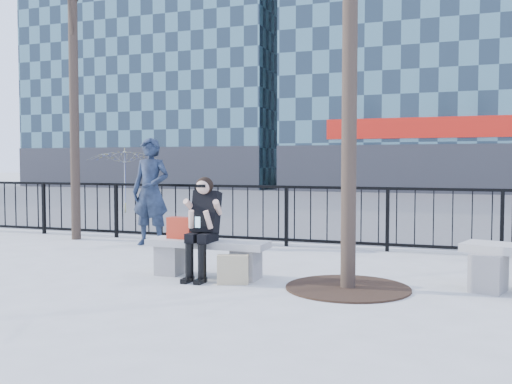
% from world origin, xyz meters
% --- Properties ---
extents(ground, '(120.00, 120.00, 0.00)m').
position_xyz_m(ground, '(0.00, 0.00, 0.00)').
color(ground, '#9F9F9A').
rests_on(ground, ground).
extents(street_surface, '(60.00, 23.00, 0.01)m').
position_xyz_m(street_surface, '(0.00, 15.00, 0.00)').
color(street_surface, '#474747').
rests_on(street_surface, ground).
extents(railing, '(14.00, 0.06, 1.10)m').
position_xyz_m(railing, '(0.00, 3.00, 0.55)').
color(railing, black).
rests_on(railing, ground).
extents(building_left, '(16.20, 10.20, 22.60)m').
position_xyz_m(building_left, '(-15.00, 27.00, 11.30)').
color(building_left, slate).
rests_on(building_left, ground).
extents(tree_grate, '(1.50, 1.50, 0.02)m').
position_xyz_m(tree_grate, '(1.90, -0.10, 0.01)').
color(tree_grate, black).
rests_on(tree_grate, ground).
extents(bench_main, '(1.65, 0.46, 0.49)m').
position_xyz_m(bench_main, '(0.00, 0.00, 0.30)').
color(bench_main, gray).
rests_on(bench_main, ground).
extents(seated_woman, '(0.50, 0.64, 1.34)m').
position_xyz_m(seated_woman, '(0.00, -0.16, 0.67)').
color(seated_woman, black).
rests_on(seated_woman, ground).
extents(handbag, '(0.36, 0.19, 0.29)m').
position_xyz_m(handbag, '(-0.41, 0.02, 0.64)').
color(handbag, '#B32A16').
rests_on(handbag, bench_main).
extents(shopping_bag, '(0.41, 0.26, 0.37)m').
position_xyz_m(shopping_bag, '(0.50, -0.33, 0.18)').
color(shopping_bag, '#C7B68C').
rests_on(shopping_bag, ground).
extents(standing_man, '(0.73, 0.49, 1.97)m').
position_xyz_m(standing_man, '(-2.19, 2.30, 0.99)').
color(standing_man, black).
rests_on(standing_man, ground).
extents(vendor_umbrella, '(2.32, 2.36, 1.96)m').
position_xyz_m(vendor_umbrella, '(-6.31, 7.80, 0.98)').
color(vendor_umbrella, yellow).
rests_on(vendor_umbrella, ground).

